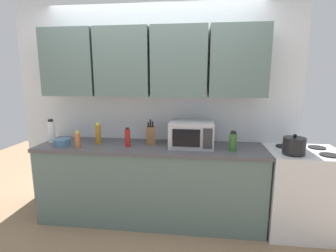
# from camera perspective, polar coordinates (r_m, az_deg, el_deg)

# --- Properties ---
(wall_back_with_cabinets) EXTENTS (3.43, 0.38, 2.60)m
(wall_back_with_cabinets) POSITION_cam_1_polar(r_m,az_deg,el_deg) (3.04, -3.35, 9.23)
(wall_back_with_cabinets) COLOR white
(wall_back_with_cabinets) RESTS_ON ground_plane
(counter_run) EXTENTS (2.56, 0.63, 0.90)m
(counter_run) POSITION_cam_1_polar(r_m,az_deg,el_deg) (3.06, -3.92, -12.47)
(counter_run) COLOR slate
(counter_run) RESTS_ON ground_plane
(stove_range) EXTENTS (0.76, 0.64, 0.91)m
(stove_range) POSITION_cam_1_polar(r_m,az_deg,el_deg) (3.20, 27.59, -12.72)
(stove_range) COLOR silver
(stove_range) RESTS_ON ground_plane
(kettle) EXTENTS (0.22, 0.22, 0.20)m
(kettle) POSITION_cam_1_polar(r_m,az_deg,el_deg) (2.85, 26.29, -3.90)
(kettle) COLOR black
(kettle) RESTS_ON stove_range
(microwave) EXTENTS (0.48, 0.37, 0.28)m
(microwave) POSITION_cam_1_polar(r_m,az_deg,el_deg) (2.84, 5.23, -1.88)
(microwave) COLOR #B7B7BC
(microwave) RESTS_ON counter_run
(knife_block) EXTENTS (0.12, 0.14, 0.29)m
(knife_block) POSITION_cam_1_polar(r_m,az_deg,el_deg) (2.96, -3.88, -2.02)
(knife_block) COLOR brown
(knife_block) RESTS_ON counter_run
(bottle_spice_jar) EXTENTS (0.06, 0.06, 0.19)m
(bottle_spice_jar) POSITION_cam_1_polar(r_m,az_deg,el_deg) (2.97, -19.50, -2.97)
(bottle_spice_jar) COLOR #BC6638
(bottle_spice_jar) RESTS_ON counter_run
(bottle_red_sauce) EXTENTS (0.06, 0.06, 0.21)m
(bottle_red_sauce) POSITION_cam_1_polar(r_m,az_deg,el_deg) (2.89, -9.01, -2.54)
(bottle_red_sauce) COLOR red
(bottle_red_sauce) RESTS_ON counter_run
(bottle_amber_vinegar) EXTENTS (0.06, 0.06, 0.25)m
(bottle_amber_vinegar) POSITION_cam_1_polar(r_m,az_deg,el_deg) (3.07, -15.29, -1.70)
(bottle_amber_vinegar) COLOR #AD701E
(bottle_amber_vinegar) RESTS_ON counter_run
(bottle_white_jar) EXTENTS (0.08, 0.08, 0.28)m
(bottle_white_jar) POSITION_cam_1_polar(r_m,az_deg,el_deg) (3.33, -24.55, -1.08)
(bottle_white_jar) COLOR white
(bottle_white_jar) RESTS_ON counter_run
(bottle_green_oil) EXTENTS (0.08, 0.08, 0.21)m
(bottle_green_oil) POSITION_cam_1_polar(r_m,az_deg,el_deg) (2.77, 14.28, -3.34)
(bottle_green_oil) COLOR #386B2D
(bottle_green_oil) RESTS_ON counter_run
(bowl_ceramic_small) EXTENTS (0.18, 0.18, 0.07)m
(bowl_ceramic_small) POSITION_cam_1_polar(r_m,az_deg,el_deg) (3.16, -22.50, -3.29)
(bowl_ceramic_small) COLOR teal
(bowl_ceramic_small) RESTS_ON counter_run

